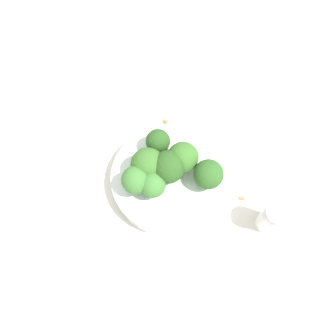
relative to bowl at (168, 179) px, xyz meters
name	(u,v)px	position (x,y,z in m)	size (l,w,h in m)	color
ground_plane	(168,182)	(0.00, 0.00, -0.02)	(3.00, 3.00, 0.00)	silver
bowl	(168,179)	(0.00, 0.00, 0.00)	(0.21, 0.21, 0.03)	silver
broccoli_floret_0	(135,180)	(-0.05, 0.03, 0.05)	(0.05, 0.05, 0.06)	#8EB770
broccoli_floret_1	(158,142)	(0.03, 0.05, 0.05)	(0.04, 0.04, 0.05)	#7A9E5B
broccoli_floret_2	(167,165)	(0.00, 0.00, 0.05)	(0.06, 0.06, 0.07)	#7A9E5B
broccoli_floret_3	(148,165)	(-0.02, 0.03, 0.05)	(0.06, 0.06, 0.07)	#84AD66
broccoli_floret_4	(151,184)	(-0.04, 0.00, 0.05)	(0.04, 0.04, 0.06)	#7A9E5B
broccoli_floret_5	(208,174)	(0.04, -0.06, 0.05)	(0.05, 0.05, 0.06)	#7A9E5B
broccoli_floret_6	(183,157)	(0.03, -0.01, 0.05)	(0.05, 0.05, 0.06)	#7A9E5B
pepper_shaker	(272,218)	(0.05, -0.18, 0.02)	(0.04, 0.04, 0.08)	silver
almond_crumb_0	(242,198)	(0.06, -0.12, -0.01)	(0.01, 0.01, 0.01)	olive
almond_crumb_1	(165,121)	(0.10, 0.09, -0.01)	(0.01, 0.01, 0.01)	olive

